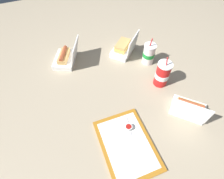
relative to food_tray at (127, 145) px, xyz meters
The scene contains 10 objects.
ground_plane 0.31m from the food_tray, 162.40° to the left, with size 3.20×3.20×0.00m, color gray.
food_tray is the anchor object (origin of this frame).
ketchup_cup 0.09m from the food_tray, 149.49° to the left, with size 0.04×0.04×0.02m.
napkin_stack 0.04m from the food_tray, 66.75° to the right, with size 0.10×0.10×0.00m, color white.
plastic_fork 0.10m from the food_tray, 150.85° to the left, with size 0.11×0.01×0.01m, color white.
clamshell_hotdog_right 0.76m from the food_tray, 169.33° to the right, with size 0.26×0.25×0.17m.
clamshell_sandwich_center 0.74m from the food_tray, 156.63° to the left, with size 0.25×0.25×0.17m.
clamshell_hotdog_front 0.42m from the food_tray, 96.29° to the left, with size 0.23×0.23×0.17m.
soda_cup_left 0.50m from the food_tray, 127.86° to the left, with size 0.09×0.09×0.24m.
soda_cup_front 0.66m from the food_tray, 141.17° to the left, with size 0.09×0.09×0.21m.
Camera 1 is at (0.57, -0.29, 0.90)m, focal length 28.00 mm.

